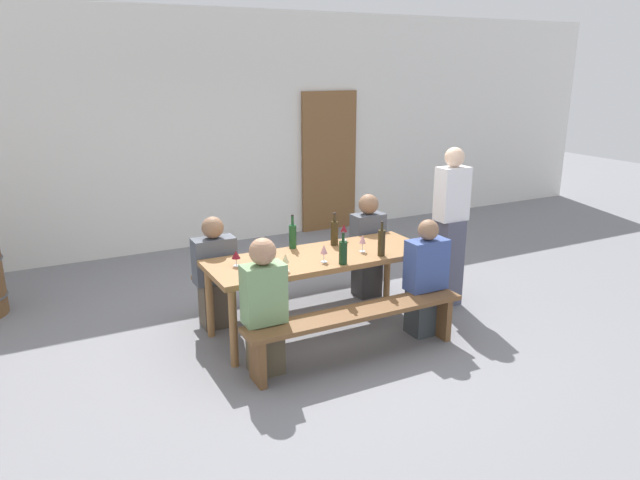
# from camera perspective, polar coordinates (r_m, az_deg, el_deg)

# --- Properties ---
(ground_plane) EXTENTS (24.00, 24.00, 0.00)m
(ground_plane) POSITION_cam_1_polar(r_m,az_deg,el_deg) (5.85, 0.00, -8.48)
(ground_plane) COLOR slate
(back_wall) EXTENTS (14.00, 0.20, 3.20)m
(back_wall) POSITION_cam_1_polar(r_m,az_deg,el_deg) (8.45, -10.70, 10.32)
(back_wall) COLOR silver
(back_wall) RESTS_ON ground
(wooden_door) EXTENTS (0.90, 0.06, 2.10)m
(wooden_door) POSITION_cam_1_polar(r_m,az_deg,el_deg) (9.09, 0.89, 7.53)
(wooden_door) COLOR brown
(wooden_door) RESTS_ON ground
(tasting_table) EXTENTS (2.14, 0.78, 0.75)m
(tasting_table) POSITION_cam_1_polar(r_m,az_deg,el_deg) (5.60, 0.00, -2.24)
(tasting_table) COLOR olive
(tasting_table) RESTS_ON ground
(bench_near) EXTENTS (2.04, 0.30, 0.45)m
(bench_near) POSITION_cam_1_polar(r_m,az_deg,el_deg) (5.16, 3.57, -7.74)
(bench_near) COLOR brown
(bench_near) RESTS_ON ground
(bench_far) EXTENTS (2.04, 0.30, 0.45)m
(bench_far) POSITION_cam_1_polar(r_m,az_deg,el_deg) (6.29, -2.91, -3.16)
(bench_far) COLOR brown
(bench_far) RESTS_ON ground
(wine_bottle_0) EXTENTS (0.08, 0.08, 0.30)m
(wine_bottle_0) POSITION_cam_1_polar(r_m,az_deg,el_deg) (5.30, 2.23, -1.17)
(wine_bottle_0) COLOR #143319
(wine_bottle_0) RESTS_ON tasting_table
(wine_bottle_1) EXTENTS (0.07, 0.07, 0.34)m
(wine_bottle_1) POSITION_cam_1_polar(r_m,az_deg,el_deg) (5.76, -2.65, 0.41)
(wine_bottle_1) COLOR #194723
(wine_bottle_1) RESTS_ON tasting_table
(wine_bottle_2) EXTENTS (0.08, 0.08, 0.33)m
(wine_bottle_2) POSITION_cam_1_polar(r_m,az_deg,el_deg) (5.86, 1.40, 0.72)
(wine_bottle_2) COLOR #332814
(wine_bottle_2) RESTS_ON tasting_table
(wine_bottle_3) EXTENTS (0.07, 0.07, 0.33)m
(wine_bottle_3) POSITION_cam_1_polar(r_m,az_deg,el_deg) (5.55, 5.94, -0.22)
(wine_bottle_3) COLOR #332814
(wine_bottle_3) RESTS_ON tasting_table
(wine_glass_0) EXTENTS (0.07, 0.07, 0.17)m
(wine_glass_0) POSITION_cam_1_polar(r_m,az_deg,el_deg) (6.02, 2.31, 1.09)
(wine_glass_0) COLOR silver
(wine_glass_0) RESTS_ON tasting_table
(wine_glass_1) EXTENTS (0.08, 0.08, 0.14)m
(wine_glass_1) POSITION_cam_1_polar(r_m,az_deg,el_deg) (5.30, -8.09, -1.45)
(wine_glass_1) COLOR silver
(wine_glass_1) RESTS_ON tasting_table
(wine_glass_2) EXTENTS (0.07, 0.07, 0.16)m
(wine_glass_2) POSITION_cam_1_polar(r_m,az_deg,el_deg) (5.13, -3.34, -1.84)
(wine_glass_2) COLOR silver
(wine_glass_2) RESTS_ON tasting_table
(wine_glass_3) EXTENTS (0.06, 0.06, 0.17)m
(wine_glass_3) POSITION_cam_1_polar(r_m,az_deg,el_deg) (5.66, 4.11, 0.02)
(wine_glass_3) COLOR silver
(wine_glass_3) RESTS_ON tasting_table
(wine_glass_4) EXTENTS (0.06, 0.06, 0.16)m
(wine_glass_4) POSITION_cam_1_polar(r_m,az_deg,el_deg) (5.35, 0.38, -0.98)
(wine_glass_4) COLOR silver
(wine_glass_4) RESTS_ON tasting_table
(seated_guest_near_0) EXTENTS (0.35, 0.24, 1.17)m
(seated_guest_near_0) POSITION_cam_1_polar(r_m,az_deg,el_deg) (4.87, -5.39, -6.59)
(seated_guest_near_0) COLOR brown
(seated_guest_near_0) RESTS_ON ground
(seated_guest_near_1) EXTENTS (0.39, 0.24, 1.12)m
(seated_guest_near_1) POSITION_cam_1_polar(r_m,az_deg,el_deg) (5.65, 10.12, -3.89)
(seated_guest_near_1) COLOR #373E42
(seated_guest_near_1) RESTS_ON ground
(seated_guest_far_0) EXTENTS (0.40, 0.24, 1.10)m
(seated_guest_far_0) POSITION_cam_1_polar(r_m,az_deg,el_deg) (5.81, -10.04, -3.35)
(seated_guest_far_0) COLOR #504538
(seated_guest_far_0) RESTS_ON ground
(seated_guest_far_1) EXTENTS (0.35, 0.24, 1.15)m
(seated_guest_far_1) POSITION_cam_1_polar(r_m,az_deg,el_deg) (6.49, 4.59, -0.70)
(seated_guest_far_1) COLOR #363535
(seated_guest_far_1) RESTS_ON ground
(standing_host) EXTENTS (0.32, 0.24, 1.68)m
(standing_host) POSITION_cam_1_polar(r_m,az_deg,el_deg) (6.31, 12.39, 1.01)
(standing_host) COLOR #4B4B5E
(standing_host) RESTS_ON ground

